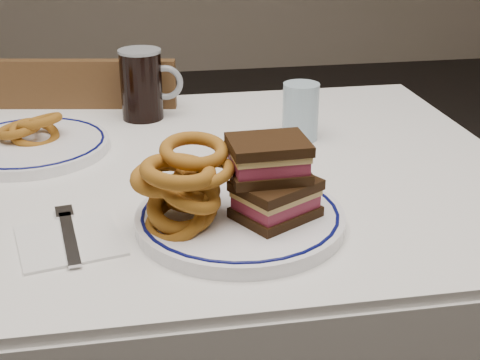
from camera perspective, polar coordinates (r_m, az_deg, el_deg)
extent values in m
cube|color=white|center=(1.14, -8.07, 0.07)|extent=(1.26, 0.86, 0.03)
cylinder|color=#3F2814|center=(1.71, 10.64, -5.79)|extent=(0.06, 0.06, 0.71)
cube|color=white|center=(1.57, -8.57, 3.50)|extent=(1.26, 0.01, 0.17)
cube|color=#3F2814|center=(1.78, -10.85, -2.83)|extent=(0.45, 0.45, 0.04)
cylinder|color=#3F2814|center=(2.00, -4.77, -6.07)|extent=(0.03, 0.03, 0.38)
cylinder|color=#3F2814|center=(1.72, -5.63, -11.70)|extent=(0.03, 0.03, 0.38)
cylinder|color=#3F2814|center=(2.06, -14.23, -5.92)|extent=(0.03, 0.03, 0.38)
cylinder|color=#3F2814|center=(1.78, -16.71, -11.28)|extent=(0.03, 0.03, 0.38)
cube|color=#3F2814|center=(1.52, -12.67, 2.04)|extent=(0.39, 0.09, 0.43)
cylinder|color=white|center=(0.94, 0.00, -3.37)|extent=(0.29, 0.29, 0.02)
torus|color=#0A0E4E|center=(0.94, 0.00, -2.83)|extent=(0.28, 0.28, 0.01)
cube|color=black|center=(0.92, 3.06, -2.74)|extent=(0.13, 0.13, 0.01)
cube|color=#982C44|center=(0.92, 3.08, -1.86)|extent=(0.12, 0.12, 0.02)
cube|color=tan|center=(0.91, 3.09, -1.11)|extent=(0.13, 0.12, 0.01)
cube|color=black|center=(0.91, 3.11, -0.45)|extent=(0.13, 0.13, 0.01)
cube|color=black|center=(0.91, 2.41, 0.65)|extent=(0.11, 0.09, 0.01)
cube|color=#982C44|center=(0.90, 2.42, 1.57)|extent=(0.10, 0.08, 0.02)
cube|color=tan|center=(0.90, 2.44, 2.35)|extent=(0.10, 0.08, 0.01)
cube|color=black|center=(0.90, 2.45, 3.03)|extent=(0.11, 0.09, 0.01)
torus|color=brown|center=(0.90, -5.50, -3.37)|extent=(0.10, 0.09, 0.07)
torus|color=brown|center=(0.90, -4.95, -2.27)|extent=(0.10, 0.10, 0.07)
torus|color=brown|center=(0.92, -4.12, -1.09)|extent=(0.08, 0.08, 0.04)
torus|color=brown|center=(0.91, -5.98, -0.99)|extent=(0.11, 0.10, 0.08)
torus|color=brown|center=(0.88, -4.30, -1.19)|extent=(0.09, 0.09, 0.05)
torus|color=brown|center=(0.90, -6.45, 0.28)|extent=(0.10, 0.10, 0.03)
torus|color=brown|center=(0.89, -3.14, 0.58)|extent=(0.09, 0.09, 0.03)
torus|color=brown|center=(0.87, -5.31, 0.74)|extent=(0.10, 0.10, 0.03)
torus|color=brown|center=(0.91, -3.93, 2.51)|extent=(0.10, 0.10, 0.03)
cylinder|color=silver|center=(0.98, -3.70, -0.58)|extent=(0.05, 0.05, 0.03)
cylinder|color=#950F02|center=(0.98, -3.72, -0.02)|extent=(0.04, 0.04, 0.01)
cylinder|color=black|center=(1.37, -8.41, 8.00)|extent=(0.08, 0.08, 0.14)
cylinder|color=gray|center=(1.36, -8.59, 10.83)|extent=(0.09, 0.09, 0.01)
torus|color=gray|center=(1.37, -6.40, 8.26)|extent=(0.07, 0.02, 0.07)
cylinder|color=#A4C2D4|center=(1.25, 5.19, 5.84)|extent=(0.07, 0.07, 0.11)
cylinder|color=white|center=(1.26, -17.41, 2.76)|extent=(0.28, 0.28, 0.02)
torus|color=#0A0E4E|center=(1.26, -17.46, 3.15)|extent=(0.26, 0.26, 0.01)
torus|color=brown|center=(1.27, -17.15, 3.76)|extent=(0.10, 0.09, 0.06)
torus|color=brown|center=(1.27, -18.33, 4.14)|extent=(0.08, 0.08, 0.03)
torus|color=brown|center=(1.27, -16.72, 4.79)|extent=(0.09, 0.09, 0.05)
cube|color=white|center=(0.93, -14.32, -5.02)|extent=(0.16, 0.16, 0.00)
cube|color=silver|center=(0.93, -14.35, -4.81)|extent=(0.04, 0.15, 0.00)
cube|color=silver|center=(1.00, -14.77, -2.64)|extent=(0.03, 0.04, 0.00)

